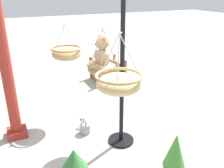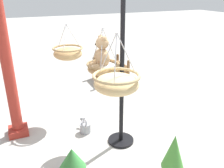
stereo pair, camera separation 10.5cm
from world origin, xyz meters
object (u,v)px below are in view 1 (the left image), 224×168
hanging_basket_with_teddy (103,68)px  potted_plant_bushy_green (175,155)px  hanging_basket_right_low (66,53)px  greenhouse_pillar_left (5,62)px  hanging_basket_left_high (119,83)px  potted_plant_small_succulent (75,165)px  watering_can (85,128)px  display_pole_central (122,97)px  wooden_planter_box (108,72)px  teddy_bear (102,54)px

hanging_basket_with_teddy → potted_plant_bushy_green: size_ratio=1.06×
hanging_basket_right_low → greenhouse_pillar_left: (-0.24, 1.05, 0.02)m
hanging_basket_left_high → greenhouse_pillar_left: (1.71, 1.17, -0.07)m
potted_plant_small_succulent → watering_can: potted_plant_small_succulent is taller
display_pole_central → wooden_planter_box: bearing=-19.5°
hanging_basket_with_teddy → potted_plant_small_succulent: (-0.68, 0.72, -1.07)m
hanging_basket_left_high → potted_plant_small_succulent: hanging_basket_left_high is taller
hanging_basket_left_high → display_pole_central: bearing=-29.8°
potted_plant_bushy_green → watering_can: bearing=27.6°
hanging_basket_right_low → watering_can: 1.41m
hanging_basket_with_teddy → watering_can: bearing=32.5°
display_pole_central → greenhouse_pillar_left: size_ratio=0.93×
hanging_basket_with_teddy → greenhouse_pillar_left: size_ratio=0.25×
hanging_basket_left_high → wooden_planter_box: bearing=-21.9°
teddy_bear → potted_plant_small_succulent: (-0.68, 0.70, -1.29)m
greenhouse_pillar_left → potted_plant_bushy_green: size_ratio=4.26×
potted_plant_small_succulent → watering_can: 1.16m
greenhouse_pillar_left → potted_plant_small_succulent: bearing=-156.5°
hanging_basket_with_teddy → wooden_planter_box: (2.64, -1.24, -1.07)m
potted_plant_small_succulent → wooden_planter_box: bearing=-30.7°
hanging_basket_right_low → display_pole_central: bearing=-154.7°
hanging_basket_with_teddy → hanging_basket_left_high: 0.94m
hanging_basket_left_high → potted_plant_small_succulent: 1.33m
hanging_basket_with_teddy → potted_plant_bushy_green: 1.63m
hanging_basket_with_teddy → watering_can: 1.30m
greenhouse_pillar_left → potted_plant_bushy_green: (-1.95, -1.92, -1.04)m
watering_can → greenhouse_pillar_left: bearing=69.3°
wooden_planter_box → potted_plant_small_succulent: size_ratio=1.68×
watering_can → potted_plant_bushy_green: bearing=-152.4°
hanging_basket_right_low → greenhouse_pillar_left: greenhouse_pillar_left is taller
hanging_basket_right_low → hanging_basket_with_teddy: bearing=-163.4°
potted_plant_bushy_green → hanging_basket_right_low: bearing=21.7°
hanging_basket_right_low → greenhouse_pillar_left: 1.08m
teddy_bear → wooden_planter_box: size_ratio=0.59×
display_pole_central → watering_can: 1.02m
hanging_basket_left_high → greenhouse_pillar_left: size_ratio=0.25×
hanging_basket_right_low → potted_plant_bushy_green: (-2.19, -0.87, -1.02)m
teddy_bear → greenhouse_pillar_left: size_ratio=0.18×
hanging_basket_left_high → watering_can: hanging_basket_left_high is taller
hanging_basket_right_low → potted_plant_bushy_green: bearing=-158.3°
display_pole_central → potted_plant_bushy_green: bearing=-162.7°
greenhouse_pillar_left → watering_can: (-0.43, -1.13, -1.27)m
greenhouse_pillar_left → wooden_planter_box: bearing=-54.6°
hanging_basket_right_low → teddy_bear: bearing=-164.6°
display_pole_central → hanging_basket_left_high: size_ratio=3.70×
display_pole_central → hanging_basket_right_low: display_pole_central is taller
potted_plant_small_succulent → hanging_basket_with_teddy: bearing=-47.0°
hanging_basket_with_teddy → hanging_basket_left_high: hanging_basket_left_high is taller
potted_plant_small_succulent → watering_can: (1.04, -0.49, -0.15)m
hanging_basket_with_teddy → potted_plant_bushy_green: hanging_basket_with_teddy is taller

